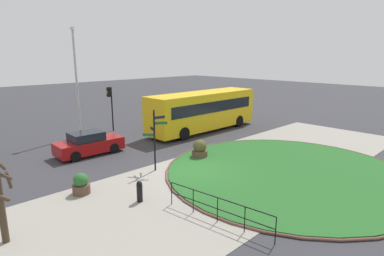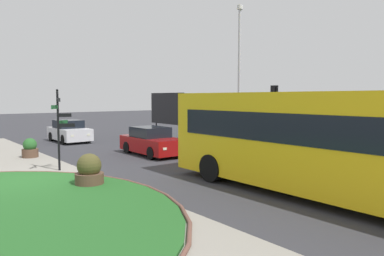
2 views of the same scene
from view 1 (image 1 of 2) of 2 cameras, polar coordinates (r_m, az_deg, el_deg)
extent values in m
plane|color=#333338|center=(17.43, 0.42, -7.80)|extent=(120.00, 120.00, 0.00)
cube|color=gray|center=(16.29, 4.91, -9.34)|extent=(32.00, 8.43, 0.02)
cylinder|color=#235B23|center=(17.97, 16.68, -7.55)|extent=(12.79, 12.79, 0.10)
torus|color=brown|center=(17.97, 16.68, -7.54)|extent=(13.10, 13.10, 0.11)
cylinder|color=black|center=(17.16, -6.74, -2.47)|extent=(0.09, 0.09, 3.28)
sphere|color=black|center=(16.79, -6.89, 3.11)|extent=(0.10, 0.10, 0.10)
cube|color=black|center=(17.02, -5.81, 1.93)|extent=(0.61, 0.15, 0.15)
cube|color=#195128|center=(16.92, -5.56, 0.89)|extent=(0.55, 0.43, 0.15)
cube|color=black|center=(17.25, -7.15, -0.11)|extent=(0.17, 0.48, 0.15)
cube|color=#195128|center=(17.16, -7.90, -1.23)|extent=(0.40, 0.51, 0.15)
cube|color=black|center=(17.44, -6.85, -1.35)|extent=(0.38, 0.54, 0.15)
cylinder|color=black|center=(14.06, -9.39, -11.50)|extent=(0.26, 0.26, 0.79)
sphere|color=black|center=(13.89, -9.46, -9.85)|extent=(0.24, 0.24, 0.24)
cube|color=black|center=(12.12, 4.63, -12.38)|extent=(0.60, 4.62, 0.03)
cube|color=black|center=(12.32, 4.59, -14.27)|extent=(0.60, 4.62, 0.03)
cylinder|color=black|center=(13.63, -3.69, -11.67)|extent=(0.04, 0.04, 1.00)
cylinder|color=black|center=(12.95, 0.22, -13.04)|extent=(0.04, 0.04, 1.00)
cylinder|color=black|center=(12.34, 4.59, -14.48)|extent=(0.04, 0.04, 1.00)
cylinder|color=black|center=(11.81, 9.45, -15.96)|extent=(0.04, 0.04, 1.00)
cylinder|color=black|center=(11.37, 14.80, -17.45)|extent=(0.04, 0.04, 1.00)
cube|color=yellow|center=(26.37, 2.00, 3.25)|extent=(10.42, 2.63, 2.92)
cube|color=black|center=(27.20, 0.01, 4.43)|extent=(9.16, 0.06, 0.88)
cube|color=black|center=(25.43, 4.14, 3.80)|extent=(9.16, 0.06, 0.88)
cube|color=black|center=(30.30, 8.83, 4.65)|extent=(0.03, 2.12, 1.10)
cube|color=black|center=(30.16, 8.90, 6.71)|extent=(0.03, 1.42, 0.28)
cylinder|color=black|center=(29.81, 4.73, 1.93)|extent=(1.00, 0.30, 1.00)
cylinder|color=black|center=(28.34, 8.37, 1.26)|extent=(1.00, 0.30, 1.00)
cylinder|color=black|center=(25.24, -5.21, -0.10)|extent=(1.00, 0.30, 1.00)
cylinder|color=black|center=(23.49, -1.52, -1.03)|extent=(1.00, 0.30, 1.00)
cube|color=maroon|center=(21.20, -17.95, -3.05)|extent=(4.17, 1.84, 0.77)
cube|color=black|center=(20.98, -18.48, -1.42)|extent=(2.00, 1.57, 0.53)
cube|color=#EAEACC|center=(22.53, -13.74, -1.76)|extent=(0.03, 0.20, 0.12)
cube|color=#EAEACC|center=(21.66, -12.41, -2.28)|extent=(0.03, 0.20, 0.12)
cylinder|color=black|center=(22.47, -15.80, -2.66)|extent=(0.65, 0.24, 0.64)
cylinder|color=black|center=(21.14, -13.87, -3.52)|extent=(0.65, 0.24, 0.64)
cylinder|color=black|center=(21.50, -21.87, -3.81)|extent=(0.65, 0.24, 0.64)
cylinder|color=black|center=(20.11, -20.26, -4.81)|extent=(0.65, 0.24, 0.64)
cylinder|color=black|center=(27.04, -14.15, 3.30)|extent=(0.11, 0.11, 3.65)
cube|color=black|center=(26.76, -14.73, 6.27)|extent=(0.28, 0.28, 0.78)
sphere|color=black|center=(26.68, -15.05, 6.76)|extent=(0.16, 0.16, 0.16)
sphere|color=#F2A519|center=(26.70, -15.02, 6.24)|extent=(0.16, 0.16, 0.16)
sphere|color=black|center=(26.73, -14.99, 5.72)|extent=(0.16, 0.16, 0.16)
cylinder|color=#B7B7BC|center=(25.62, -19.98, 7.24)|extent=(0.16, 0.16, 7.94)
cylinder|color=silver|center=(25.59, -20.71, 16.38)|extent=(0.32, 0.32, 0.22)
cylinder|color=brown|center=(19.61, 1.39, -4.70)|extent=(0.97, 0.97, 0.46)
sphere|color=#4C4723|center=(19.46, 1.40, -3.30)|extent=(0.82, 0.82, 0.82)
cylinder|color=brown|center=(15.53, -19.25, -10.35)|extent=(0.78, 0.78, 0.45)
sphere|color=#286028|center=(15.37, -19.37, -8.85)|extent=(0.67, 0.67, 0.67)
cylinder|color=#423323|center=(12.40, -31.16, -11.49)|extent=(0.23, 0.23, 2.87)
cylinder|color=#423323|center=(12.10, -30.06, -8.14)|extent=(0.34, 0.71, 0.82)
camera|label=2|loc=(26.59, 27.69, 4.70)|focal=34.09mm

